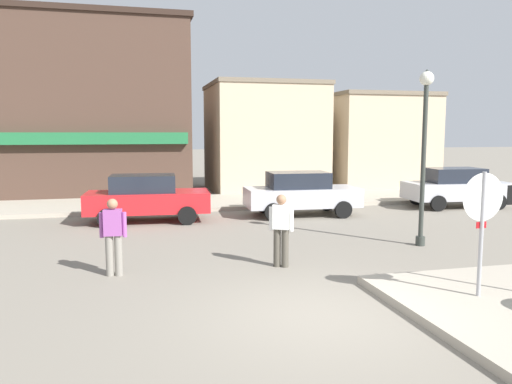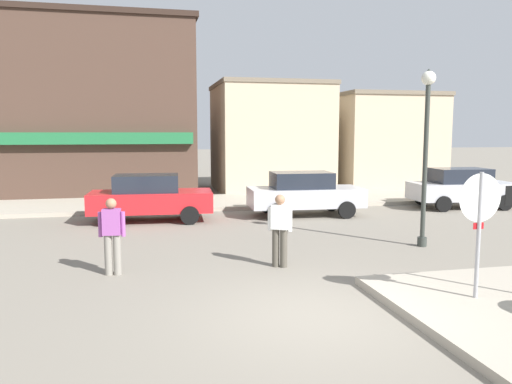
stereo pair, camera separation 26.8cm
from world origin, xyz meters
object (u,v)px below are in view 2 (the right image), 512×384
Objects in this scene: parked_car_nearest at (150,197)px; parked_car_third at (462,187)px; stop_sign at (479,219)px; lamp_post at (426,132)px; pedestrian_crossing_far at (112,234)px; parked_car_second at (304,193)px; pedestrian_crossing_near at (280,228)px.

parked_car_nearest is 0.99× the size of parked_car_third.
stop_sign reaches higher than parked_car_nearest.
pedestrian_crossing_far is at bearing -172.89° from lamp_post.
parked_car_second is 0.99× the size of parked_car_third.
lamp_post reaches higher than stop_sign.
parked_car_third is at bearing 56.27° from stop_sign.
parked_car_nearest is (-5.32, 9.60, -0.71)m from stop_sign.
parked_car_nearest is 5.37m from parked_car_second.
parked_car_third is (6.60, 0.41, 0.00)m from parked_car_second.
stop_sign is 11.00m from parked_car_nearest.
lamp_post is 1.11× the size of parked_car_second.
parked_car_third is at bearing 27.45° from pedestrian_crossing_far.
pedestrian_crossing_far is at bearing -152.55° from parked_car_third.
parked_car_third is at bearing 36.37° from pedestrian_crossing_near.
pedestrian_crossing_near is at bearing -143.63° from parked_car_third.
stop_sign is at bearing -28.17° from pedestrian_crossing_far.
parked_car_third is 2.57× the size of pedestrian_crossing_far.
pedestrian_crossing_far is at bearing -97.59° from parked_car_nearest.
pedestrian_crossing_far is (-7.71, -0.96, -2.09)m from lamp_post.
stop_sign reaches higher than pedestrian_crossing_near.
stop_sign reaches higher than parked_car_second.
pedestrian_crossing_near reaches higher than parked_car_second.
parked_car_nearest is 7.01m from pedestrian_crossing_near.
pedestrian_crossing_near is 1.00× the size of pedestrian_crossing_far.
pedestrian_crossing_near and pedestrian_crossing_far have the same top height.
lamp_post is (1.54, 4.26, 1.44)m from stop_sign.
pedestrian_crossing_far is at bearing 151.83° from stop_sign.
stop_sign is 7.02m from pedestrian_crossing_far.
lamp_post is at bearing -74.15° from parked_car_second.
lamp_post is 8.04m from pedestrian_crossing_far.
pedestrian_crossing_far reaches higher than parked_car_second.
parked_car_second is at bearing 67.51° from pedestrian_crossing_near.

